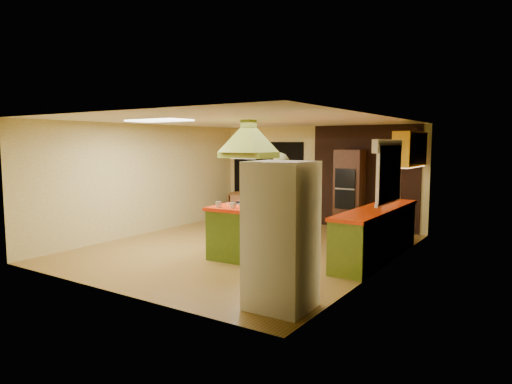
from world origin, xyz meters
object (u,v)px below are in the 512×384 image
Objects in this scene: wall_oven at (350,190)px; dining_table at (248,202)px; canister_large at (395,195)px; refrigerator at (281,235)px; kitchen_island at (249,227)px; man at (281,197)px.

wall_oven is 2.75m from dining_table.
dining_table is at bearing 170.11° from canister_large.
kitchen_island is at bearing 130.36° from refrigerator.
man reaches higher than canister_large.
dining_table is at bearing -175.85° from wall_oven.
refrigerator is at bearing 128.15° from man.
canister_large is (2.15, 2.10, 0.56)m from kitchen_island.
refrigerator is at bearing -91.89° from canister_large.
dining_table is at bearing 121.13° from kitchen_island.
man reaches higher than dining_table.
refrigerator is at bearing -51.90° from dining_table.
man is at bearing -38.61° from dining_table.
wall_oven is (0.79, 1.90, 0.02)m from man.
wall_oven is 1.79m from canister_large.
refrigerator is 0.97× the size of wall_oven.
kitchen_island is 1.01× the size of wall_oven.
wall_oven reaches higher than dining_table.
man reaches higher than refrigerator.
kitchen_island is at bearing 100.13° from man.
canister_large is at bearing -151.99° from man.
kitchen_island is 3.43m from dining_table.
refrigerator reaches higher than canister_large.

